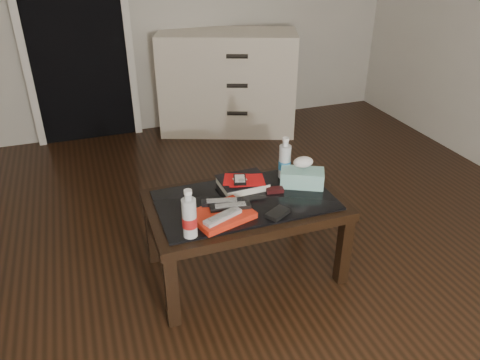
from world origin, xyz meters
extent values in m
plane|color=black|center=(0.00, 0.00, 0.00)|extent=(5.00, 5.00, 0.00)
cube|color=black|center=(-0.40, 2.47, 1.00)|extent=(0.80, 0.05, 2.00)
cube|color=silver|center=(-0.82, 2.44, 1.00)|extent=(0.06, 0.04, 2.04)
cube|color=silver|center=(0.02, 2.44, 1.00)|extent=(0.06, 0.04, 2.04)
cube|color=black|center=(-0.19, -0.02, 0.20)|extent=(0.06, 0.06, 0.40)
cube|color=black|center=(0.73, -0.02, 0.20)|extent=(0.06, 0.06, 0.40)
cube|color=black|center=(-0.19, 0.50, 0.20)|extent=(0.06, 0.06, 0.40)
cube|color=black|center=(0.73, 0.50, 0.20)|extent=(0.06, 0.06, 0.40)
cube|color=black|center=(0.27, 0.24, 0.43)|extent=(1.00, 0.60, 0.05)
cube|color=black|center=(0.27, 0.24, 0.46)|extent=(0.90, 0.50, 0.01)
cube|color=beige|center=(0.83, 2.23, 0.45)|extent=(1.30, 0.89, 0.90)
cylinder|color=black|center=(0.83, 1.97, 0.25)|extent=(0.18, 0.10, 0.04)
cylinder|color=black|center=(0.83, 1.97, 0.50)|extent=(0.18, 0.10, 0.04)
cylinder|color=black|center=(0.83, 1.97, 0.75)|extent=(0.18, 0.10, 0.04)
cube|color=red|center=(0.11, 0.12, 0.48)|extent=(0.33, 0.28, 0.03)
cube|color=#9F9FA3|center=(0.10, 0.06, 0.50)|extent=(0.20, 0.12, 0.02)
cube|color=black|center=(0.16, 0.14, 0.50)|extent=(0.21, 0.08, 0.02)
cube|color=black|center=(0.13, 0.19, 0.50)|extent=(0.21, 0.10, 0.02)
cube|color=black|center=(0.31, 0.37, 0.48)|extent=(0.26, 0.21, 0.05)
cube|color=red|center=(0.30, 0.36, 0.51)|extent=(0.23, 0.20, 0.01)
cube|color=black|center=(0.28, 0.34, 0.52)|extent=(0.09, 0.12, 0.02)
cube|color=black|center=(0.45, 0.26, 0.47)|extent=(0.10, 0.06, 0.02)
cube|color=black|center=(0.37, 0.05, 0.47)|extent=(0.14, 0.12, 0.02)
cylinder|color=silver|center=(-0.07, 0.02, 0.58)|extent=(0.07, 0.07, 0.24)
cylinder|color=silver|center=(0.56, 0.40, 0.58)|extent=(0.07, 0.07, 0.24)
cube|color=teal|center=(0.61, 0.28, 0.51)|extent=(0.26, 0.21, 0.09)
camera|label=1|loc=(-0.44, -1.70, 1.71)|focal=35.00mm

